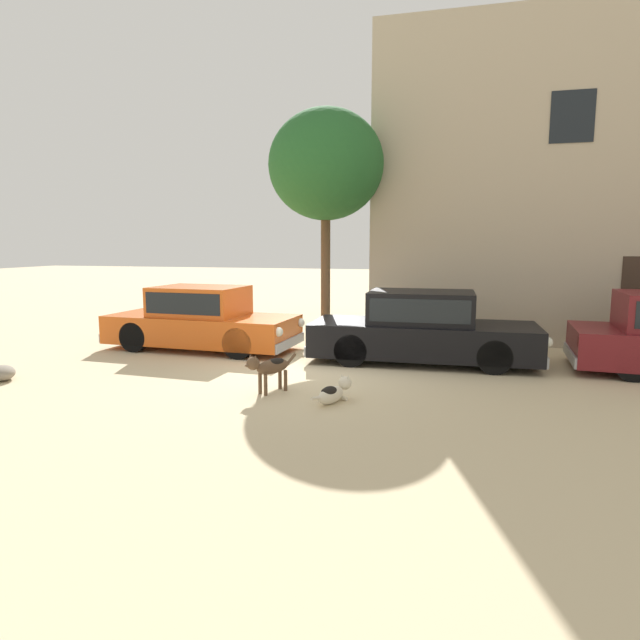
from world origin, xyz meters
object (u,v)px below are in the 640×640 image
parked_sedan_nearest (202,318)px  parked_sedan_second (422,327)px  stray_dog_spotted (269,366)px  stray_dog_tan (334,392)px  acacia_tree_left (326,166)px

parked_sedan_nearest → parked_sedan_second: 4.93m
parked_sedan_nearest → parked_sedan_second: parked_sedan_second is taller
parked_sedan_second → parked_sedan_nearest: bearing=177.1°
parked_sedan_second → stray_dog_spotted: parked_sedan_second is taller
stray_dog_tan → parked_sedan_second: bearing=5.3°
parked_sedan_nearest → stray_dog_tan: parked_sedan_nearest is taller
stray_dog_tan → acacia_tree_left: (-1.35, 4.93, 4.02)m
stray_dog_spotted → stray_dog_tan: (1.12, -0.24, -0.27)m
stray_dog_tan → acacia_tree_left: bearing=39.5°
parked_sedan_nearest → acacia_tree_left: 4.58m
parked_sedan_nearest → parked_sedan_second: (4.93, -0.15, 0.01)m
stray_dog_spotted → acacia_tree_left: bearing=-145.2°
stray_dog_spotted → parked_sedan_second: bearing=175.0°
stray_dog_spotted → acacia_tree_left: acacia_tree_left is taller
parked_sedan_nearest → stray_dog_tan: (3.84, -3.32, -0.53)m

